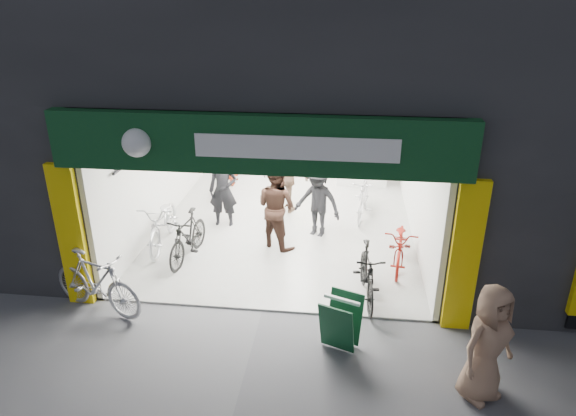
% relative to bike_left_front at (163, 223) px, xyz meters
% --- Properties ---
extents(ground, '(60.00, 60.00, 0.00)m').
position_rel_bike_left_front_xyz_m(ground, '(2.50, -2.22, -0.54)').
color(ground, '#56565B').
rests_on(ground, ground).
extents(building, '(17.00, 10.27, 8.00)m').
position_rel_bike_left_front_xyz_m(building, '(3.41, 2.77, 3.78)').
color(building, '#232326').
rests_on(building, ground).
extents(bike_left_front, '(0.89, 2.11, 1.08)m').
position_rel_bike_left_front_xyz_m(bike_left_front, '(0.00, 0.00, 0.00)').
color(bike_left_front, silver).
rests_on(bike_left_front, ground).
extents(bike_left_midfront, '(0.71, 1.76, 1.03)m').
position_rel_bike_left_front_xyz_m(bike_left_midfront, '(0.70, -0.54, -0.03)').
color(bike_left_midfront, black).
rests_on(bike_left_midfront, ground).
extents(bike_left_midback, '(0.64, 1.81, 0.95)m').
position_rel_bike_left_front_xyz_m(bike_left_midback, '(0.70, 3.18, -0.07)').
color(bike_left_midback, maroon).
rests_on(bike_left_midback, ground).
extents(bike_left_back, '(0.58, 1.82, 1.08)m').
position_rel_bike_left_front_xyz_m(bike_left_back, '(0.70, 4.59, 0.00)').
color(bike_left_back, '#AEAEB3').
rests_on(bike_left_back, ground).
extents(bike_right_front, '(0.64, 1.75, 1.03)m').
position_rel_bike_left_front_xyz_m(bike_right_front, '(4.30, -1.62, -0.03)').
color(bike_right_front, black).
rests_on(bike_right_front, ground).
extents(bike_right_mid, '(0.85, 1.85, 0.94)m').
position_rel_bike_left_front_xyz_m(bike_right_mid, '(5.00, -0.32, -0.07)').
color(bike_right_mid, maroon).
rests_on(bike_right_mid, ground).
extents(bike_right_back, '(0.74, 1.81, 1.06)m').
position_rel_bike_left_front_xyz_m(bike_right_back, '(4.30, 2.02, -0.01)').
color(bike_right_back, silver).
rests_on(bike_right_back, ground).
extents(parked_bike, '(1.97, 1.14, 1.14)m').
position_rel_bike_left_front_xyz_m(parked_bike, '(-0.30, -2.52, 0.03)').
color(parked_bike, '#BBBABF').
rests_on(parked_bike, ground).
extents(customer_a, '(0.67, 0.45, 1.80)m').
position_rel_bike_left_front_xyz_m(customer_a, '(1.06, 1.13, 0.36)').
color(customer_a, black).
rests_on(customer_a, ground).
extents(customer_b, '(1.15, 1.08, 1.88)m').
position_rel_bike_left_front_xyz_m(customer_b, '(2.42, 0.24, 0.40)').
color(customer_b, '#311D16').
rests_on(customer_b, ground).
extents(customer_c, '(1.26, 1.01, 1.70)m').
position_rel_bike_left_front_xyz_m(customer_c, '(3.26, 0.84, 0.31)').
color(customer_c, black).
rests_on(customer_c, ground).
extents(customer_d, '(1.19, 0.69, 1.91)m').
position_rel_bike_left_front_xyz_m(customer_d, '(2.40, 2.05, 0.41)').
color(customer_d, brown).
rests_on(customer_d, ground).
extents(pedestrian_near, '(1.00, 0.95, 1.73)m').
position_rel_bike_left_front_xyz_m(pedestrian_near, '(5.80, -3.83, 0.32)').
color(pedestrian_near, '#977158').
rests_on(pedestrian_near, ground).
extents(sandwich_board, '(0.71, 0.72, 0.85)m').
position_rel_bike_left_front_xyz_m(sandwich_board, '(3.87, -3.00, -0.07)').
color(sandwich_board, '#0F3F22').
rests_on(sandwich_board, ground).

